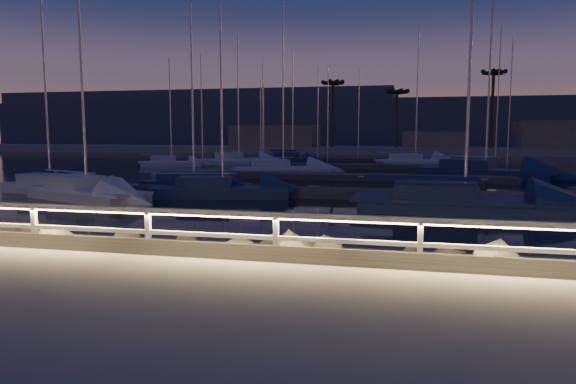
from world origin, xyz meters
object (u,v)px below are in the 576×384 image
at_px(sailboat_b, 84,191).
at_px(guard_rail, 229,223).
at_px(sailboat_n, 237,160).
at_px(sailboat_f, 191,184).
at_px(sailboat_i, 291,159).
at_px(sailboat_l, 481,171).
at_px(sailboat_e, 170,162).
at_px(sailboat_g, 281,169).
at_px(sailboat_d, 458,202).
at_px(sailboat_c, 219,189).
at_px(sailboat_a, 48,186).
at_px(sailboat_k, 413,161).

bearing_deg(sailboat_b, guard_rail, -22.40).
relative_size(guard_rail, sailboat_n, 3.19).
relative_size(guard_rail, sailboat_f, 3.80).
bearing_deg(sailboat_i, sailboat_l, -15.88).
bearing_deg(sailboat_l, sailboat_f, -118.44).
bearing_deg(guard_rail, sailboat_n, 108.46).
bearing_deg(sailboat_b, sailboat_l, 63.66).
distance_m(sailboat_e, sailboat_l, 28.94).
bearing_deg(sailboat_g, sailboat_b, -131.37).
relative_size(sailboat_d, sailboat_n, 1.14).
xyz_separation_m(sailboat_e, sailboat_f, (10.83, -19.54, -0.00)).
bearing_deg(sailboat_g, sailboat_c, -111.90).
height_order(sailboat_a, sailboat_e, sailboat_e).
xyz_separation_m(sailboat_e, sailboat_g, (12.83, -6.31, 0.02)).
bearing_deg(guard_rail, sailboat_c, 111.48).
xyz_separation_m(sailboat_b, sailboat_g, (5.72, 17.88, -0.01)).
bearing_deg(sailboat_e, sailboat_k, -1.37).
height_order(sailboat_d, sailboat_k, sailboat_d).
bearing_deg(sailboat_i, sailboat_b, -72.07).
relative_size(sailboat_c, sailboat_k, 0.91).
relative_size(sailboat_d, sailboat_f, 1.36).
xyz_separation_m(guard_rail, sailboat_k, (4.45, 44.18, -0.94)).
relative_size(sailboat_b, sailboat_d, 0.83).
bearing_deg(sailboat_l, guard_rail, -83.36).
bearing_deg(sailboat_d, sailboat_c, 169.79).
relative_size(sailboat_a, sailboat_i, 0.90).
distance_m(sailboat_c, sailboat_l, 21.77).
height_order(sailboat_e, sailboat_i, sailboat_i).
bearing_deg(sailboat_c, sailboat_k, 57.46).
xyz_separation_m(sailboat_a, sailboat_l, (24.81, 16.32, 0.07)).
distance_m(sailboat_b, sailboat_e, 25.21).
bearing_deg(sailboat_e, sailboat_d, -64.18).
distance_m(sailboat_a, sailboat_l, 29.70).
bearing_deg(sailboat_i, sailboat_d, -42.65).
xyz_separation_m(sailboat_d, sailboat_k, (-1.48, 32.17, -0.02)).
distance_m(sailboat_f, sailboat_g, 13.38).
bearing_deg(guard_rail, sailboat_l, 72.97).
relative_size(sailboat_a, sailboat_c, 0.85).
distance_m(sailboat_d, sailboat_e, 34.81).
distance_m(sailboat_a, sailboat_d, 21.54).
distance_m(sailboat_i, sailboat_l, 23.29).
xyz_separation_m(sailboat_d, sailboat_n, (-19.55, 28.80, 0.01)).
relative_size(sailboat_c, sailboat_i, 1.06).
bearing_deg(sailboat_a, sailboat_k, 70.60).
height_order(sailboat_b, sailboat_g, sailboat_g).
height_order(sailboat_f, sailboat_g, sailboat_g).
distance_m(guard_rail, sailboat_l, 31.75).
xyz_separation_m(sailboat_a, sailboat_d, (21.44, -2.01, 0.04)).
relative_size(sailboat_a, sailboat_k, 0.77).
bearing_deg(guard_rail, sailboat_k, 84.25).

